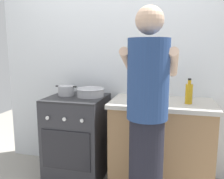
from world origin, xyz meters
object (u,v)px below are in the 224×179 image
pot (66,91)px  mixing_bowl (90,92)px  utensil_crock (141,89)px  oil_bottle (189,93)px  spice_bottle (161,99)px  stove_range (78,137)px  person (147,123)px

pot → mixing_bowl: 0.28m
pot → utensil_crock: size_ratio=0.75×
oil_bottle → utensil_crock: bearing=155.9°
spice_bottle → stove_range: bearing=174.2°
spice_bottle → utensil_crock: bearing=130.7°
pot → mixing_bowl: (0.28, 0.01, -0.00)m
stove_range → oil_bottle: oil_bottle is taller
pot → person: size_ratio=0.14×
mixing_bowl → utensil_crock: size_ratio=0.94×
spice_bottle → person: (-0.07, -0.52, -0.08)m
stove_range → spice_bottle: spice_bottle is taller
stove_range → utensil_crock: (0.66, 0.17, 0.54)m
utensil_crock → oil_bottle: utensil_crock is taller
utensil_crock → stove_range: bearing=-165.5°
utensil_crock → person: person is taller
spice_bottle → person: person is taller
mixing_bowl → utensil_crock: 0.54m
spice_bottle → oil_bottle: oil_bottle is taller
mixing_bowl → oil_bottle: 1.01m
oil_bottle → mixing_bowl: bearing=174.7°
pot → mixing_bowl: bearing=1.3°
pot → utensil_crock: 0.82m
stove_range → spice_bottle: 1.02m
pot → mixing_bowl: size_ratio=0.80×
stove_range → oil_bottle: bearing=-2.1°
stove_range → pot: bearing=161.9°
stove_range → pot: pot is taller
pot → oil_bottle: bearing=-3.9°
spice_bottle → mixing_bowl: bearing=169.2°
stove_range → pot: size_ratio=3.70×
mixing_bowl → spice_bottle: 0.76m
mixing_bowl → person: (0.68, -0.66, -0.09)m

